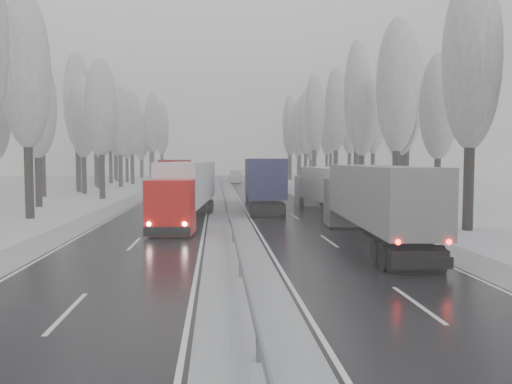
{
  "coord_description": "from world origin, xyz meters",
  "views": [
    {
      "loc": [
        -0.91,
        -14.66,
        4.46
      ],
      "look_at": [
        1.91,
        20.41,
        2.2
      ],
      "focal_mm": 35.0,
      "sensor_mm": 36.0,
      "label": 1
    }
  ],
  "objects": [
    {
      "name": "tree_24",
      "position": [
        17.9,
        51.02,
        13.19
      ],
      "size": [
        3.6,
        3.6,
        20.49
      ],
      "color": "black",
      "rests_on": "ground"
    },
    {
      "name": "truck_grey_tarp",
      "position": [
        7.3,
        11.07,
        2.43
      ],
      "size": [
        3.45,
        16.34,
        4.16
      ],
      "rotation": [
        0.0,
        0.0,
        -0.06
      ],
      "color": "#545459",
      "rests_on": "ground"
    },
    {
      "name": "box_truck_distant",
      "position": [
        2.86,
        81.17,
        1.28
      ],
      "size": [
        2.35,
        6.8,
        2.51
      ],
      "rotation": [
        0.0,
        0.0,
        -0.04
      ],
      "color": "#AFB2B6",
      "rests_on": "ground"
    },
    {
      "name": "shoulder_right",
      "position": [
        10.2,
        30.0,
        0.02
      ],
      "size": [
        2.4,
        200.0,
        0.04
      ],
      "primitive_type": "cube",
      "color": "#ABAEB3",
      "rests_on": "ground"
    },
    {
      "name": "tree_30",
      "position": [
        16.56,
        81.7,
        11.52
      ],
      "size": [
        3.6,
        3.6,
        17.86
      ],
      "color": "black",
      "rests_on": "ground"
    },
    {
      "name": "tree_39",
      "position": [
        21.55,
        120.73,
        10.45
      ],
      "size": [
        3.6,
        3.6,
        16.19
      ],
      "color": "black",
      "rests_on": "ground"
    },
    {
      "name": "ground",
      "position": [
        0.0,
        0.0,
        0.0
      ],
      "size": [
        260.0,
        260.0,
        0.0
      ],
      "primitive_type": "plane",
      "color": "silver",
      "rests_on": "ground"
    },
    {
      "name": "tree_71",
      "position": [
        -21.09,
        83.19,
        12.63
      ],
      "size": [
        3.6,
        3.6,
        19.61
      ],
      "color": "black",
      "rests_on": "ground"
    },
    {
      "name": "tree_18",
      "position": [
        14.51,
        27.03,
        10.7
      ],
      "size": [
        3.6,
        3.6,
        16.58
      ],
      "color": "black",
      "rests_on": "ground"
    },
    {
      "name": "tree_25",
      "position": [
        24.81,
        55.02,
        12.52
      ],
      "size": [
        3.6,
        3.6,
        19.44
      ],
      "color": "black",
      "rests_on": "ground"
    },
    {
      "name": "tree_68",
      "position": [
        -16.58,
        69.11,
        10.75
      ],
      "size": [
        3.6,
        3.6,
        16.65
      ],
      "color": "black",
      "rests_on": "ground"
    },
    {
      "name": "tree_23",
      "position": [
        23.31,
        49.6,
        8.77
      ],
      "size": [
        3.6,
        3.6,
        13.55
      ],
      "color": "black",
      "rests_on": "ground"
    },
    {
      "name": "tree_73",
      "position": [
        -21.82,
        92.54,
        11.11
      ],
      "size": [
        3.6,
        3.6,
        17.22
      ],
      "color": "black",
      "rests_on": "ground"
    },
    {
      "name": "tree_22",
      "position": [
        17.02,
        45.6,
        10.24
      ],
      "size": [
        3.6,
        3.6,
        15.86
      ],
      "color": "black",
      "rests_on": "ground"
    },
    {
      "name": "tree_76",
      "position": [
        -14.05,
        108.72,
        11.95
      ],
      "size": [
        3.6,
        3.6,
        18.55
      ],
      "color": "black",
      "rests_on": "ground"
    },
    {
      "name": "median_guardrail",
      "position": [
        0.0,
        29.99,
        0.6
      ],
      "size": [
        0.12,
        200.0,
        0.76
      ],
      "color": "slate",
      "rests_on": "ground"
    },
    {
      "name": "shoulder_left",
      "position": [
        -10.2,
        30.0,
        0.02
      ],
      "size": [
        2.4,
        200.0,
        0.04
      ],
      "primitive_type": "cube",
      "color": "#ABAEB3",
      "rests_on": "ground"
    },
    {
      "name": "carriageway_left",
      "position": [
        -5.25,
        30.0,
        0.01
      ],
      "size": [
        7.5,
        200.0,
        0.03
      ],
      "primitive_type": "cube",
      "color": "black",
      "rests_on": "ground"
    },
    {
      "name": "tree_72",
      "position": [
        -18.93,
        88.54,
        9.76
      ],
      "size": [
        3.6,
        3.6,
        15.11
      ],
      "color": "black",
      "rests_on": "ground"
    },
    {
      "name": "truck_cream_box",
      "position": [
        8.2,
        25.83,
        2.24
      ],
      "size": [
        2.87,
        15.04,
        3.84
      ],
      "rotation": [
        0.0,
        0.0,
        0.03
      ],
      "color": "#B9B1A4",
      "rests_on": "ground"
    },
    {
      "name": "tree_21",
      "position": [
        20.12,
        39.17,
        12.0
      ],
      "size": [
        3.6,
        3.6,
        18.62
      ],
      "color": "black",
      "rests_on": "ground"
    },
    {
      "name": "tree_37",
      "position": [
        24.02,
        110.16,
        10.56
      ],
      "size": [
        3.6,
        3.6,
        16.37
      ],
      "color": "black",
      "rests_on": "ground"
    },
    {
      "name": "tree_34",
      "position": [
        15.73,
        96.32,
        11.37
      ],
      "size": [
        3.6,
        3.6,
        17.63
      ],
      "color": "black",
      "rests_on": "ground"
    },
    {
      "name": "tree_69",
      "position": [
        -21.42,
        73.11,
        12.46
      ],
      "size": [
        3.6,
        3.6,
        19.35
      ],
      "color": "black",
      "rests_on": "ground"
    },
    {
      "name": "tree_16",
      "position": [
        15.04,
        15.67,
        10.67
      ],
      "size": [
        3.6,
        3.6,
        16.53
      ],
      "color": "black",
      "rests_on": "ground"
    },
    {
      "name": "tree_75",
      "position": [
        -24.2,
        103.33,
        11.99
      ],
      "size": [
        3.6,
        3.6,
        18.6
      ],
      "color": "black",
      "rests_on": "ground"
    },
    {
      "name": "median_slush",
      "position": [
        0.0,
        30.0,
        0.02
      ],
      "size": [
        3.0,
        200.0,
        0.04
      ],
      "primitive_type": "cube",
      "color": "#ABAEB3",
      "rests_on": "ground"
    },
    {
      "name": "tree_62",
      "position": [
        -13.94,
        43.73,
        10.36
      ],
      "size": [
        3.6,
        3.6,
        16.04
      ],
      "color": "black",
      "rests_on": "ground"
    },
    {
      "name": "tree_64",
      "position": [
        -18.26,
        52.71,
        9.96
      ],
      "size": [
        3.6,
        3.6,
        15.42
      ],
      "color": "black",
      "rests_on": "ground"
    },
    {
      "name": "tree_74",
      "position": [
        -15.07,
        99.33,
        12.67
      ],
      "size": [
        3.6,
        3.6,
        19.68
      ],
      "color": "black",
      "rests_on": "ground"
    },
    {
      "name": "tree_66",
      "position": [
        -18.16,
        62.35,
        9.84
      ],
      "size": [
        3.6,
        3.6,
        15.23
      ],
      "color": "black",
      "rests_on": "ground"
    },
    {
      "name": "tree_38",
      "position": [
        18.73,
        116.73,
        11.59
      ],
      "size": [
        3.6,
        3.6,
        17.97
      ],
      "color": "black",
      "rests_on": "ground"
    },
    {
      "name": "tree_31",
      "position": [
        22.48,
        85.7,
        11.97
      ],
      "size": [
        3.6,
        3.6,
        18.58
      ],
      "color": "black",
      "rests_on": "ground"
    },
    {
      "name": "carriageway_right",
      "position": [
        5.25,
        30.0,
        0.01
      ],
      "size": [
        7.5,
        200.0,
        0.03
      ],
      "primitive_type": "cube",
      "color": "black",
      "rests_on": "ground"
    },
    {
      "name": "truck_blue_box",
      "position": [
        3.29,
        30.4,
        2.67
      ],
      "size": [
        3.41,
        17.92,
        4.57
      ],
      "rotation": [
        0.0,
        0.0,
        -0.03
      ],
      "color": "#1D1F4A",
      "rests_on": "ground"
    },
    {
      "name": "truck_red_white",
      "position": [
        -3.0,
        21.33,
        2.51
      ],
      "size": [
        4.0,
        16.93,
        4.31
      ],
      "rotation": [
        0.0,
        0.0,
        -0.08
      ],
      "color": "red",
      "rests_on": "ground"
    },
    {
      "name": "tree_79",
      "position": [
        -20.33,
        119.31,
        11.01
      ],
      "size": [
        3.6,
        3.6,
        17.07
      ],
      "color": "black",
      "rests_on": "ground"
    },
    {
      "name": "tree_36",
      "position": [
        17.04,
        106.16,
        13.02
      ],
      "size": [
        3.6,
        3.6,
        20.23
      ],
      "color": "black",
      "rests_on": "ground"
    },
    {
      "name": "tree_67",
      "position": [
        -19.54,
        66.35,
        11.03
      ],
      "size": [
        3.6,
        3.6,
        17.09
      ],
      "color": "black",
      "rests_on": "ground"
    },
    {
      "name": "tree_58",
      "position": [
        -15.13,
        24.57,
        11.1
      ],
      "size": [
        3.6,
        3.6,
        17.21
      ],
      "color": "black",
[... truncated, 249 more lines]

